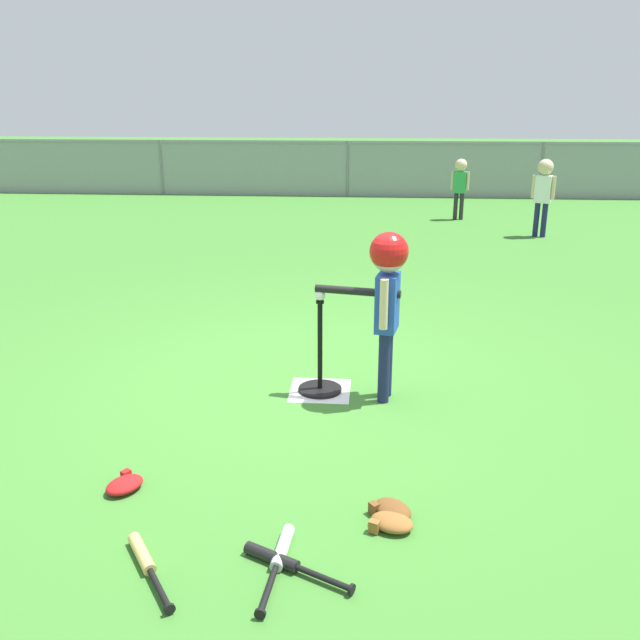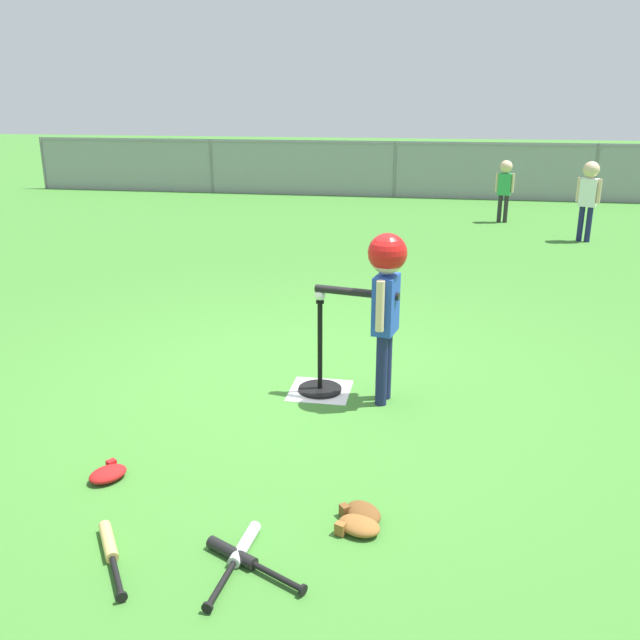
# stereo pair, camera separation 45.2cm
# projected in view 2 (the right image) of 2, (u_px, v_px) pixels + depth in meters

# --- Properties ---
(ground_plane) EXTENTS (60.00, 60.00, 0.00)m
(ground_plane) POSITION_uv_depth(u_px,v_px,m) (303.00, 381.00, 5.19)
(ground_plane) COLOR #3D7A2D
(home_plate) EXTENTS (0.44, 0.44, 0.01)m
(home_plate) POSITION_uv_depth(u_px,v_px,m) (320.00, 390.00, 5.01)
(home_plate) COLOR white
(home_plate) RESTS_ON ground_plane
(batting_tee) EXTENTS (0.32, 0.32, 0.70)m
(batting_tee) POSITION_uv_depth(u_px,v_px,m) (320.00, 377.00, 4.98)
(batting_tee) COLOR black
(batting_tee) RESTS_ON ground_plane
(baseball_on_tee) EXTENTS (0.07, 0.07, 0.07)m
(baseball_on_tee) POSITION_uv_depth(u_px,v_px,m) (320.00, 295.00, 4.78)
(baseball_on_tee) COLOR white
(baseball_on_tee) RESTS_ON batting_tee
(batter_child) EXTENTS (0.64, 0.34, 1.21)m
(batter_child) POSITION_uv_depth(u_px,v_px,m) (385.00, 284.00, 4.58)
(batter_child) COLOR #191E4C
(batter_child) RESTS_ON ground_plane
(fielder_deep_center) EXTENTS (0.32, 0.23, 1.16)m
(fielder_deep_center) POSITION_uv_depth(u_px,v_px,m) (589.00, 191.00, 9.85)
(fielder_deep_center) COLOR #191E4C
(fielder_deep_center) RESTS_ON ground_plane
(fielder_near_right) EXTENTS (0.30, 0.20, 1.03)m
(fielder_near_right) POSITION_uv_depth(u_px,v_px,m) (505.00, 183.00, 11.38)
(fielder_near_right) COLOR #262626
(fielder_near_right) RESTS_ON ground_plane
(spare_bat_silver) EXTENTS (0.11, 0.60, 0.06)m
(spare_bat_silver) POSITION_uv_depth(u_px,v_px,m) (240.00, 552.00, 3.20)
(spare_bat_silver) COLOR silver
(spare_bat_silver) RESTS_ON ground_plane
(spare_bat_wood) EXTENTS (0.36, 0.50, 0.06)m
(spare_bat_wood) POSITION_uv_depth(u_px,v_px,m) (110.00, 549.00, 3.23)
(spare_bat_wood) COLOR #DBB266
(spare_bat_wood) RESTS_ON ground_plane
(spare_bat_black) EXTENTS (0.54, 0.31, 0.06)m
(spare_bat_black) POSITION_uv_depth(u_px,v_px,m) (242.00, 558.00, 3.17)
(spare_bat_black) COLOR black
(spare_bat_black) RESTS_ON ground_plane
(glove_by_plate) EXTENTS (0.26, 0.27, 0.07)m
(glove_by_plate) POSITION_uv_depth(u_px,v_px,m) (362.00, 513.00, 3.49)
(glove_by_plate) COLOR brown
(glove_by_plate) RESTS_ON ground_plane
(glove_near_bats) EXTENTS (0.26, 0.23, 0.07)m
(glove_near_bats) POSITION_uv_depth(u_px,v_px,m) (358.00, 526.00, 3.39)
(glove_near_bats) COLOR brown
(glove_near_bats) RESTS_ON ground_plane
(glove_tossed_aside) EXTENTS (0.25, 0.27, 0.07)m
(glove_tossed_aside) POSITION_uv_depth(u_px,v_px,m) (108.00, 474.00, 3.86)
(glove_tossed_aside) COLOR #B21919
(glove_tossed_aside) RESTS_ON ground_plane
(outfield_fence) EXTENTS (16.06, 0.06, 1.15)m
(outfield_fence) POSITION_uv_depth(u_px,v_px,m) (395.00, 167.00, 14.23)
(outfield_fence) COLOR slate
(outfield_fence) RESTS_ON ground_plane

